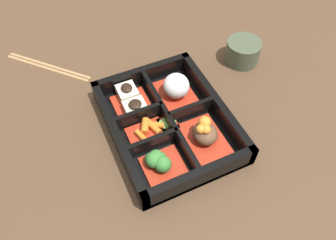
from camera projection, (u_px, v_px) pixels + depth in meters
name	position (u px, v px, depth m)	size (l,w,h in m)	color
ground_plane	(168.00, 128.00, 0.63)	(3.00, 3.00, 0.00)	#4C3523
bento_base	(168.00, 126.00, 0.62)	(0.27, 0.21, 0.01)	black
bento_rim	(167.00, 121.00, 0.61)	(0.27, 0.21, 0.04)	black
bowl_rice	(176.00, 88.00, 0.64)	(0.10, 0.07, 0.05)	#B22D19
bowl_stew	(205.00, 134.00, 0.58)	(0.10, 0.07, 0.05)	#B22D19
bowl_tofu	(132.00, 101.00, 0.64)	(0.09, 0.07, 0.03)	#B22D19
bowl_carrots	(148.00, 130.00, 0.60)	(0.05, 0.07, 0.02)	#B22D19
bowl_greens	(158.00, 161.00, 0.55)	(0.06, 0.07, 0.03)	#B22D19
bowl_pickles	(168.00, 123.00, 0.61)	(0.04, 0.04, 0.01)	#B22D19
tea_cup	(243.00, 51.00, 0.72)	(0.07, 0.07, 0.05)	#424C38
chopsticks	(48.00, 66.00, 0.72)	(0.16, 0.15, 0.01)	#A87F51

